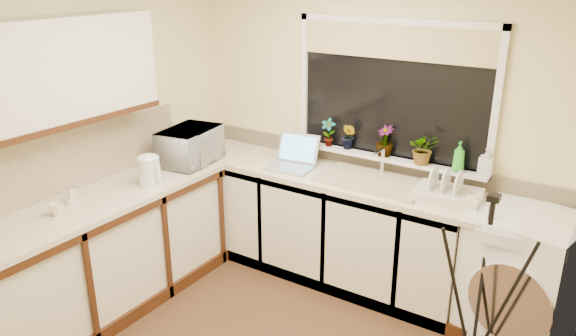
{
  "coord_description": "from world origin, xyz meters",
  "views": [
    {
      "loc": [
        1.79,
        -2.42,
        2.45
      ],
      "look_at": [
        -0.14,
        0.55,
        1.15
      ],
      "focal_mm": 34.36,
      "sensor_mm": 36.0,
      "label": 1
    }
  ],
  "objects_px": {
    "tripod": "(482,284)",
    "steel_jar": "(71,195)",
    "dish_rack": "(448,195)",
    "plant_b": "(349,136)",
    "soap_bottle_green": "(459,157)",
    "cup_back": "(475,200)",
    "kettle": "(149,171)",
    "plant_c": "(385,141)",
    "soap_bottle_clear": "(486,162)",
    "cup_left": "(57,209)",
    "laptop": "(294,159)",
    "plant_d": "(424,149)",
    "washing_machine": "(521,278)",
    "microwave": "(190,146)",
    "plant_a": "(328,132)"
  },
  "relations": [
    {
      "from": "kettle",
      "to": "microwave",
      "type": "distance_m",
      "value": 0.55
    },
    {
      "from": "plant_a",
      "to": "microwave",
      "type": "bearing_deg",
      "value": -147.52
    },
    {
      "from": "microwave",
      "to": "soap_bottle_green",
      "type": "bearing_deg",
      "value": -82.39
    },
    {
      "from": "plant_b",
      "to": "steel_jar",
      "type": "bearing_deg",
      "value": -126.3
    },
    {
      "from": "soap_bottle_green",
      "to": "cup_back",
      "type": "bearing_deg",
      "value": -46.74
    },
    {
      "from": "plant_a",
      "to": "kettle",
      "type": "bearing_deg",
      "value": -127.28
    },
    {
      "from": "plant_c",
      "to": "microwave",
      "type": "bearing_deg",
      "value": -156.38
    },
    {
      "from": "laptop",
      "to": "plant_c",
      "type": "distance_m",
      "value": 0.76
    },
    {
      "from": "steel_jar",
      "to": "plant_d",
      "type": "bearing_deg",
      "value": 41.95
    },
    {
      "from": "kettle",
      "to": "washing_machine",
      "type": "bearing_deg",
      "value": 20.14
    },
    {
      "from": "plant_b",
      "to": "soap_bottle_green",
      "type": "xyz_separation_m",
      "value": [
        0.9,
        -0.03,
        0.0
      ]
    },
    {
      "from": "steel_jar",
      "to": "plant_d",
      "type": "distance_m",
      "value": 2.56
    },
    {
      "from": "steel_jar",
      "to": "plant_c",
      "type": "relative_size",
      "value": 0.48
    },
    {
      "from": "kettle",
      "to": "cup_back",
      "type": "distance_m",
      "value": 2.36
    },
    {
      "from": "kettle",
      "to": "soap_bottle_green",
      "type": "height_order",
      "value": "soap_bottle_green"
    },
    {
      "from": "dish_rack",
      "to": "steel_jar",
      "type": "height_order",
      "value": "steel_jar"
    },
    {
      "from": "plant_c",
      "to": "cup_back",
      "type": "distance_m",
      "value": 0.85
    },
    {
      "from": "kettle",
      "to": "plant_c",
      "type": "distance_m",
      "value": 1.82
    },
    {
      "from": "dish_rack",
      "to": "plant_c",
      "type": "xyz_separation_m",
      "value": [
        -0.6,
        0.23,
        0.24
      ]
    },
    {
      "from": "microwave",
      "to": "plant_a",
      "type": "height_order",
      "value": "plant_a"
    },
    {
      "from": "dish_rack",
      "to": "plant_b",
      "type": "height_order",
      "value": "plant_b"
    },
    {
      "from": "cup_left",
      "to": "laptop",
      "type": "bearing_deg",
      "value": 64.29
    },
    {
      "from": "tripod",
      "to": "steel_jar",
      "type": "bearing_deg",
      "value": -141.64
    },
    {
      "from": "kettle",
      "to": "soap_bottle_clear",
      "type": "relative_size",
      "value": 1.05
    },
    {
      "from": "dish_rack",
      "to": "cup_left",
      "type": "distance_m",
      "value": 2.67
    },
    {
      "from": "kettle",
      "to": "cup_left",
      "type": "relative_size",
      "value": 2.3
    },
    {
      "from": "kettle",
      "to": "dish_rack",
      "type": "height_order",
      "value": "kettle"
    },
    {
      "from": "microwave",
      "to": "dish_rack",
      "type": "bearing_deg",
      "value": -87.81
    },
    {
      "from": "soap_bottle_clear",
      "to": "dish_rack",
      "type": "bearing_deg",
      "value": -129.27
    },
    {
      "from": "washing_machine",
      "to": "soap_bottle_green",
      "type": "bearing_deg",
      "value": 169.4
    },
    {
      "from": "plant_d",
      "to": "cup_back",
      "type": "xyz_separation_m",
      "value": [
        0.46,
        -0.22,
        -0.23
      ]
    },
    {
      "from": "dish_rack",
      "to": "steel_jar",
      "type": "relative_size",
      "value": 3.82
    },
    {
      "from": "washing_machine",
      "to": "steel_jar",
      "type": "height_order",
      "value": "steel_jar"
    },
    {
      "from": "steel_jar",
      "to": "plant_d",
      "type": "xyz_separation_m",
      "value": [
        1.89,
        1.7,
        0.21
      ]
    },
    {
      "from": "washing_machine",
      "to": "microwave",
      "type": "bearing_deg",
      "value": -160.6
    },
    {
      "from": "dish_rack",
      "to": "soap_bottle_clear",
      "type": "height_order",
      "value": "soap_bottle_clear"
    },
    {
      "from": "cup_back",
      "to": "kettle",
      "type": "bearing_deg",
      "value": -156.35
    },
    {
      "from": "plant_c",
      "to": "soap_bottle_green",
      "type": "bearing_deg",
      "value": -2.93
    },
    {
      "from": "laptop",
      "to": "microwave",
      "type": "height_order",
      "value": "microwave"
    },
    {
      "from": "tripod",
      "to": "plant_a",
      "type": "height_order",
      "value": "plant_a"
    },
    {
      "from": "soap_bottle_green",
      "to": "cup_left",
      "type": "bearing_deg",
      "value": -137.95
    },
    {
      "from": "steel_jar",
      "to": "soap_bottle_clear",
      "type": "bearing_deg",
      "value": 36.04
    },
    {
      "from": "plant_b",
      "to": "plant_c",
      "type": "distance_m",
      "value": 0.31
    },
    {
      "from": "tripod",
      "to": "soap_bottle_green",
      "type": "xyz_separation_m",
      "value": [
        -0.41,
        0.69,
        0.56
      ]
    },
    {
      "from": "microwave",
      "to": "soap_bottle_green",
      "type": "height_order",
      "value": "soap_bottle_green"
    },
    {
      "from": "kettle",
      "to": "plant_c",
      "type": "height_order",
      "value": "plant_c"
    },
    {
      "from": "microwave",
      "to": "kettle",
      "type": "bearing_deg",
      "value": 179.9
    },
    {
      "from": "steel_jar",
      "to": "plant_b",
      "type": "height_order",
      "value": "plant_b"
    },
    {
      "from": "tripod",
      "to": "plant_c",
      "type": "bearing_deg",
      "value": 161.28
    },
    {
      "from": "plant_b",
      "to": "microwave",
      "type": "bearing_deg",
      "value": -151.06
    }
  ]
}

